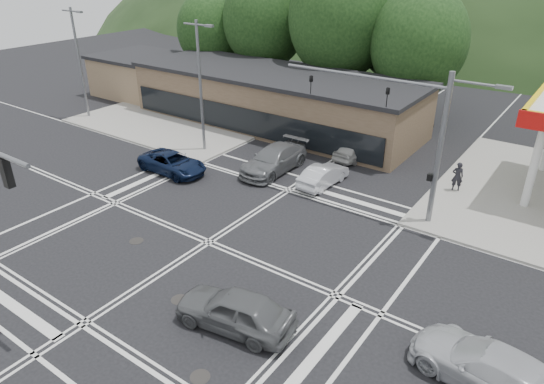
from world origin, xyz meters
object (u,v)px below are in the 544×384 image
Objects in this scene: car_queue_a at (323,175)px; car_silver_east at (492,369)px; car_northbound at (274,159)px; pedestrian at (457,176)px; car_blue_west at (172,163)px; car_queue_b at (356,149)px; car_grey_center at (235,310)px.

car_silver_east is at bearing 143.64° from car_queue_a.
car_northbound reaches higher than car_silver_east.
pedestrian reaches higher than car_queue_a.
car_blue_west is 0.88× the size of car_silver_east.
car_blue_west is at bearing 52.88° from car_queue_b.
car_northbound is (5.22, 4.00, 0.14)m from car_blue_west.
pedestrian is at bearing -149.54° from car_silver_east.
car_silver_east is 3.04× the size of pedestrian.
pedestrian is at bearing 19.39° from car_northbound.
pedestrian is (10.64, 3.69, 0.23)m from car_northbound.
car_northbound is at bearing 62.52° from car_queue_b.
car_grey_center is at bearing 108.92° from car_queue_b.
car_blue_west reaches higher than car_queue_b.
car_queue_b reaches higher than car_queue_a.
car_blue_west is 2.68× the size of pedestrian.
pedestrian reaches higher than car_blue_west.
car_northbound is at bearing -113.09° from car_silver_east.
car_blue_west is 1.02× the size of car_grey_center.
pedestrian is at bearing 176.37° from car_queue_b.
car_grey_center reaches higher than car_queue_b.
car_queue_a is at bearing -65.04° from car_blue_west.
car_northbound is (-3.38, -5.00, 0.15)m from car_queue_b.
car_silver_east is 15.97m from car_queue_a.
car_queue_b is (8.60, 9.00, -0.00)m from car_blue_west.
car_grey_center is at bearing 109.32° from car_queue_a.
car_queue_a is at bearing 8.05° from pedestrian.
car_blue_west is at bearing -142.28° from car_northbound.
pedestrian reaches higher than car_silver_east.
car_northbound is at bearing -159.97° from car_grey_center.
pedestrian is at bearing -148.25° from car_queue_a.
car_silver_east is at bearing -32.63° from car_northbound.
car_queue_b is (-0.32, 5.00, 0.02)m from car_queue_a.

